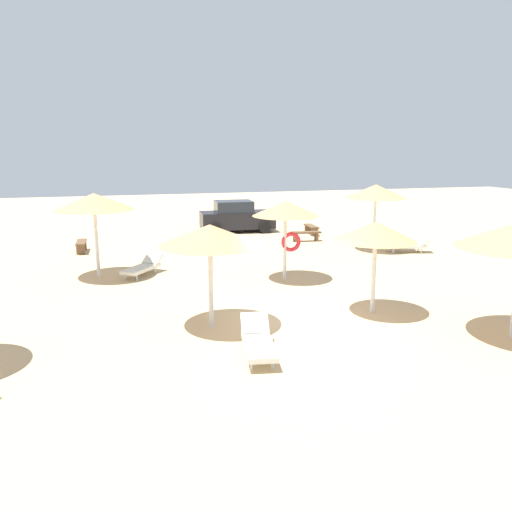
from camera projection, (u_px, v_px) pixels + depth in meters
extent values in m
plane|color=#D1B284|center=(287.00, 323.00, 13.46)|extent=(80.00, 80.00, 0.00)
cylinder|color=silver|center=(211.00, 285.00, 12.95)|extent=(0.12, 0.12, 2.24)
cone|color=tan|center=(210.00, 235.00, 12.69)|extent=(2.57, 2.57, 0.53)
cylinder|color=silver|center=(374.00, 223.00, 22.96)|extent=(0.12, 0.12, 2.45)
cone|color=tan|center=(376.00, 191.00, 22.66)|extent=(2.74, 2.74, 0.61)
cylinder|color=silver|center=(97.00, 242.00, 18.03)|extent=(0.12, 0.12, 2.52)
cone|color=tan|center=(94.00, 202.00, 17.73)|extent=(2.78, 2.78, 0.58)
cylinder|color=silver|center=(285.00, 247.00, 17.71)|extent=(0.12, 0.12, 2.35)
cone|color=tan|center=(285.00, 208.00, 17.44)|extent=(2.29, 2.29, 0.52)
torus|color=red|center=(291.00, 242.00, 17.74)|extent=(0.71, 0.18, 0.70)
cylinder|color=silver|center=(374.00, 276.00, 14.08)|extent=(0.12, 0.12, 2.15)
cone|color=tan|center=(376.00, 231.00, 13.82)|extent=(2.23, 2.23, 0.53)
cube|color=silver|center=(259.00, 346.00, 11.16)|extent=(0.91, 1.78, 0.12)
cube|color=silver|center=(255.00, 323.00, 11.89)|extent=(0.71, 0.56, 0.42)
cylinder|color=silver|center=(246.00, 343.00, 11.75)|extent=(0.06, 0.06, 0.22)
cylinder|color=silver|center=(265.00, 342.00, 11.80)|extent=(0.06, 0.06, 0.22)
cylinder|color=silver|center=(252.00, 365.00, 10.59)|extent=(0.06, 0.06, 0.22)
cylinder|color=silver|center=(273.00, 364.00, 10.64)|extent=(0.06, 0.06, 0.22)
cube|color=silver|center=(406.00, 246.00, 22.59)|extent=(1.81, 1.12, 0.12)
cube|color=silver|center=(425.00, 241.00, 22.52)|extent=(0.66, 0.76, 0.39)
cylinder|color=silver|center=(418.00, 249.00, 22.82)|extent=(0.06, 0.06, 0.22)
cylinder|color=silver|center=(421.00, 251.00, 22.39)|extent=(0.06, 0.06, 0.22)
cylinder|color=silver|center=(391.00, 249.00, 22.85)|extent=(0.06, 0.06, 0.22)
cylinder|color=silver|center=(394.00, 251.00, 22.42)|extent=(0.06, 0.06, 0.22)
cube|color=silver|center=(141.00, 269.00, 18.35)|extent=(1.53, 1.74, 0.12)
cube|color=silver|center=(153.00, 258.00, 19.04)|extent=(0.81, 0.79, 0.37)
cylinder|color=silver|center=(145.00, 269.00, 19.01)|extent=(0.06, 0.06, 0.22)
cylinder|color=silver|center=(155.00, 270.00, 18.86)|extent=(0.06, 0.06, 0.22)
cylinder|color=silver|center=(126.00, 276.00, 17.91)|extent=(0.06, 0.06, 0.22)
cylinder|color=silver|center=(137.00, 277.00, 17.76)|extent=(0.06, 0.06, 0.22)
cube|color=brown|center=(306.00, 232.00, 25.23)|extent=(1.53, 0.56, 0.08)
cube|color=brown|center=(295.00, 238.00, 25.19)|extent=(0.16, 0.37, 0.41)
cube|color=brown|center=(316.00, 237.00, 25.37)|extent=(0.16, 0.37, 0.41)
cube|color=brown|center=(311.00, 226.00, 27.26)|extent=(0.49, 1.52, 0.08)
cube|color=brown|center=(314.00, 232.00, 26.78)|extent=(0.37, 0.14, 0.41)
cube|color=brown|center=(308.00, 229.00, 27.83)|extent=(0.37, 0.14, 0.41)
cube|color=brown|center=(81.00, 242.00, 22.58)|extent=(0.43, 1.51, 0.08)
cube|color=brown|center=(81.00, 250.00, 22.11)|extent=(0.36, 0.13, 0.41)
cube|color=brown|center=(82.00, 245.00, 23.15)|extent=(0.36, 0.13, 0.41)
cube|color=black|center=(237.00, 220.00, 28.09)|extent=(4.08, 1.90, 0.90)
cube|color=#262D38|center=(234.00, 206.00, 27.89)|extent=(2.08, 1.66, 0.60)
cylinder|color=black|center=(257.00, 223.00, 29.30)|extent=(0.65, 0.25, 0.64)
cylinder|color=black|center=(265.00, 228.00, 27.62)|extent=(0.65, 0.25, 0.64)
cylinder|color=black|center=(211.00, 225.00, 28.71)|extent=(0.65, 0.25, 0.64)
cylinder|color=black|center=(215.00, 229.00, 27.03)|extent=(0.65, 0.25, 0.64)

